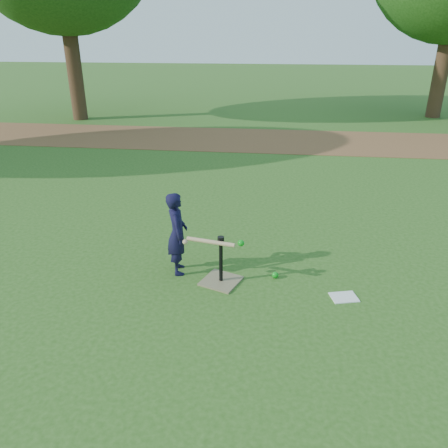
# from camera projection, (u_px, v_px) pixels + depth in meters

# --- Properties ---
(ground) EXTENTS (80.00, 80.00, 0.00)m
(ground) POSITION_uv_depth(u_px,v_px,m) (195.00, 269.00, 5.70)
(ground) COLOR #285116
(ground) RESTS_ON ground
(dirt_strip) EXTENTS (24.00, 3.00, 0.01)m
(dirt_strip) POSITION_uv_depth(u_px,v_px,m) (244.00, 140.00, 12.50)
(dirt_strip) COLOR brown
(dirt_strip) RESTS_ON ground
(child) EXTENTS (0.35, 0.45, 1.07)m
(child) POSITION_uv_depth(u_px,v_px,m) (177.00, 233.00, 5.43)
(child) COLOR black
(child) RESTS_ON ground
(wiffle_ball_ground) EXTENTS (0.08, 0.08, 0.08)m
(wiffle_ball_ground) POSITION_uv_depth(u_px,v_px,m) (275.00, 275.00, 5.47)
(wiffle_ball_ground) COLOR #0D9817
(wiffle_ball_ground) RESTS_ON ground
(clipboard) EXTENTS (0.35, 0.30, 0.01)m
(clipboard) POSITION_uv_depth(u_px,v_px,m) (344.00, 297.00, 5.07)
(clipboard) COLOR white
(clipboard) RESTS_ON ground
(batting_tee) EXTENTS (0.55, 0.55, 0.61)m
(batting_tee) POSITION_uv_depth(u_px,v_px,m) (221.00, 274.00, 5.36)
(batting_tee) COLOR #7A6D4D
(batting_tee) RESTS_ON ground
(swing_action) EXTENTS (0.73, 0.17, 0.09)m
(swing_action) POSITION_uv_depth(u_px,v_px,m) (214.00, 242.00, 5.18)
(swing_action) COLOR tan
(swing_action) RESTS_ON ground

